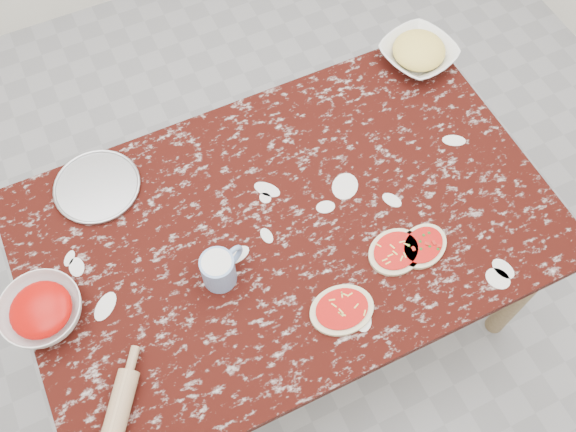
# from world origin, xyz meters

# --- Properties ---
(ground) EXTENTS (4.00, 4.00, 0.00)m
(ground) POSITION_xyz_m (0.00, 0.00, 0.00)
(ground) COLOR gray
(worktable) EXTENTS (1.60, 1.00, 0.75)m
(worktable) POSITION_xyz_m (0.00, 0.00, 0.67)
(worktable) COLOR black
(worktable) RESTS_ON ground
(pizza_tray) EXTENTS (0.34, 0.34, 0.01)m
(pizza_tray) POSITION_xyz_m (-0.49, 0.37, 0.76)
(pizza_tray) COLOR #B2B2B7
(pizza_tray) RESTS_ON worktable
(sauce_bowl) EXTENTS (0.27, 0.27, 0.07)m
(sauce_bowl) POSITION_xyz_m (-0.74, 0.03, 0.79)
(sauce_bowl) COLOR white
(sauce_bowl) RESTS_ON worktable
(cheese_bowl) EXTENTS (0.30, 0.30, 0.06)m
(cheese_bowl) POSITION_xyz_m (0.69, 0.40, 0.78)
(cheese_bowl) COLOR white
(cheese_bowl) RESTS_ON worktable
(flour_mug) EXTENTS (0.14, 0.10, 0.11)m
(flour_mug) POSITION_xyz_m (-0.25, -0.07, 0.81)
(flour_mug) COLOR #7A98CA
(flour_mug) RESTS_ON worktable
(pizza_left) EXTENTS (0.20, 0.16, 0.02)m
(pizza_left) POSITION_xyz_m (0.02, -0.32, 0.76)
(pizza_left) COLOR beige
(pizza_left) RESTS_ON worktable
(pizza_mid) EXTENTS (0.19, 0.17, 0.02)m
(pizza_mid) POSITION_xyz_m (0.25, -0.22, 0.76)
(pizza_mid) COLOR beige
(pizza_mid) RESTS_ON worktable
(pizza_right) EXTENTS (0.20, 0.18, 0.02)m
(pizza_right) POSITION_xyz_m (0.33, -0.24, 0.76)
(pizza_right) COLOR beige
(pizza_right) RESTS_ON worktable
(rolling_pin) EXTENTS (0.21, 0.28, 0.06)m
(rolling_pin) POSITION_xyz_m (-0.66, -0.35, 0.78)
(rolling_pin) COLOR tan
(rolling_pin) RESTS_ON worktable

